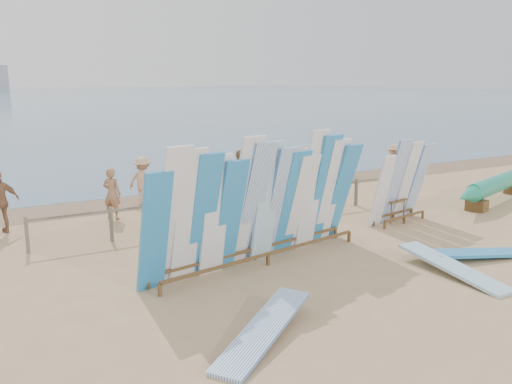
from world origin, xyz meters
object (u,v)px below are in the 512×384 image
side_surfboard_rack (401,185)px  beachgoer_3 (143,181)px  beachgoer_6 (308,175)px  main_surfboard_rack (261,206)px  outrigger_canoe (498,185)px  beachgoer_extra_0 (393,163)px  flat_board_b (452,274)px  flat_board_e (264,339)px  beachgoer_7 (316,170)px  flat_board_d (483,258)px  beachgoer_extra_1 (0,202)px  stroller (315,188)px  beachgoer_1 (112,194)px  beachgoer_4 (240,179)px  vendor_table (392,209)px  beach_chair_left (279,202)px  beachgoer_5 (273,172)px  beach_chair_right (299,198)px

side_surfboard_rack → beachgoer_3: 8.12m
beachgoer_6 → main_surfboard_rack: bearing=109.0°
outrigger_canoe → beachgoer_3: beachgoer_3 is taller
beachgoer_extra_0 → flat_board_b: bearing=20.2°
beachgoer_3 → side_surfboard_rack: bearing=-176.6°
main_surfboard_rack → flat_board_e: size_ratio=2.20×
beachgoer_7 → flat_board_d: bearing=153.6°
beachgoer_extra_1 → stroller: bearing=158.1°
flat_board_d → beachgoer_extra_1: size_ratio=1.55×
beachgoer_extra_0 → stroller: bearing=-17.8°
beachgoer_extra_0 → beachgoer_extra_1: beachgoer_extra_1 is taller
flat_board_e → beachgoer_7: size_ratio=1.68×
flat_board_e → beachgoer_1: beachgoer_1 is taller
flat_board_b → stroller: 7.31m
flat_board_b → beachgoer_extra_0: beachgoer_extra_0 is taller
beachgoer_1 → beachgoer_extra_1: 3.00m
outrigger_canoe → beachgoer_4: bearing=139.3°
beachgoer_3 → beachgoer_7: size_ratio=1.00×
vendor_table → beachgoer_1: beachgoer_1 is taller
beachgoer_extra_0 → beachgoer_extra_1: bearing=-32.1°
flat_board_b → beachgoer_3: size_ratio=1.68×
beachgoer_3 → beachgoer_6: (4.90, -2.31, 0.14)m
side_surfboard_rack → beachgoer_extra_0: bearing=39.1°
main_surfboard_rack → side_surfboard_rack: bearing=1.0°
outrigger_canoe → beachgoer_6: beachgoer_6 is taller
vendor_table → beach_chair_left: (-2.19, 2.74, -0.08)m
beachgoer_4 → beachgoer_6: (2.36, -0.33, -0.01)m
stroller → beachgoer_6: beachgoer_6 is taller
flat_board_b → vendor_table: bearing=63.8°
beachgoer_extra_1 → beachgoer_5: beachgoer_5 is taller
beachgoer_4 → beachgoer_6: size_ratio=1.01×
flat_board_b → beachgoer_7: 8.80m
side_surfboard_rack → stroller: bearing=89.8°
flat_board_e → beachgoer_4: (3.83, 8.00, 0.95)m
flat_board_b → beach_chair_right: size_ratio=2.83×
flat_board_d → beachgoer_7: size_ratio=1.68×
flat_board_b → stroller: size_ratio=2.36×
main_surfboard_rack → flat_board_b: 4.33m
vendor_table → beachgoer_5: beachgoer_5 is taller
side_surfboard_rack → vendor_table: (-0.03, 0.28, -0.77)m
side_surfboard_rack → beachgoer_extra_0: side_surfboard_rack is taller
side_surfboard_rack → beachgoer_7: side_surfboard_rack is taller
main_surfboard_rack → side_surfboard_rack: main_surfboard_rack is taller
flat_board_d → stroller: (0.06, 6.75, 0.46)m
outrigger_canoe → beachgoer_extra_0: 4.41m
outrigger_canoe → flat_board_e: outrigger_canoe is taller
flat_board_e → side_surfboard_rack: bearing=86.2°
beachgoer_1 → beachgoer_extra_1: size_ratio=0.88×
beachgoer_extra_0 → beachgoer_extra_1: (-14.27, -0.28, 0.11)m
outrigger_canoe → vendor_table: 4.82m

